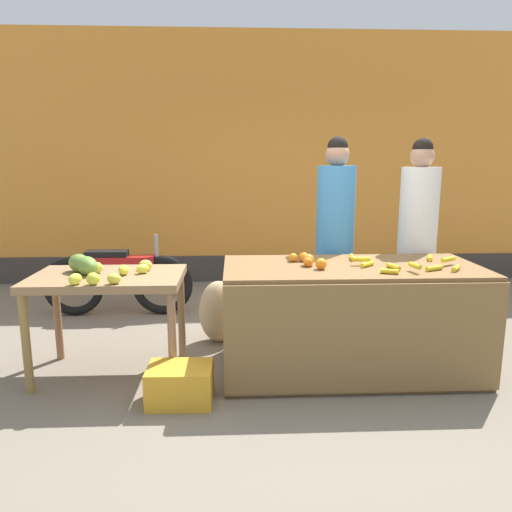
{
  "coord_description": "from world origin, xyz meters",
  "views": [
    {
      "loc": [
        -0.51,
        -3.56,
        1.62
      ],
      "look_at": [
        -0.34,
        0.15,
        0.9
      ],
      "focal_mm": 33.62,
      "sensor_mm": 36.0,
      "label": 1
    }
  ],
  "objects_px": {
    "vendor_woman_white_shirt": "(417,241)",
    "produce_sack": "(219,311)",
    "vendor_woman_blue_shirt": "(335,240)",
    "parked_motorcycle": "(117,279)",
    "produce_crate": "(180,384)"
  },
  "relations": [
    {
      "from": "vendor_woman_white_shirt",
      "to": "produce_sack",
      "type": "xyz_separation_m",
      "value": [
        -1.81,
        -0.02,
        -0.64
      ]
    },
    {
      "from": "produce_sack",
      "to": "vendor_woman_blue_shirt",
      "type": "bearing_deg",
      "value": 2.57
    },
    {
      "from": "parked_motorcycle",
      "to": "produce_crate",
      "type": "xyz_separation_m",
      "value": [
        0.88,
        -1.98,
        -0.27
      ]
    },
    {
      "from": "vendor_woman_blue_shirt",
      "to": "produce_crate",
      "type": "xyz_separation_m",
      "value": [
        -1.29,
        -1.19,
        -0.8
      ]
    },
    {
      "from": "vendor_woman_blue_shirt",
      "to": "vendor_woman_white_shirt",
      "type": "height_order",
      "value": "vendor_woman_blue_shirt"
    },
    {
      "from": "produce_crate",
      "to": "produce_sack",
      "type": "bearing_deg",
      "value": 78.52
    },
    {
      "from": "vendor_woman_white_shirt",
      "to": "produce_crate",
      "type": "height_order",
      "value": "vendor_woman_white_shirt"
    },
    {
      "from": "vendor_woman_white_shirt",
      "to": "parked_motorcycle",
      "type": "relative_size",
      "value": 1.15
    },
    {
      "from": "produce_sack",
      "to": "parked_motorcycle",
      "type": "bearing_deg",
      "value": 142.67
    },
    {
      "from": "vendor_woman_blue_shirt",
      "to": "parked_motorcycle",
      "type": "distance_m",
      "value": 2.37
    },
    {
      "from": "parked_motorcycle",
      "to": "produce_sack",
      "type": "bearing_deg",
      "value": -37.33
    },
    {
      "from": "vendor_woman_blue_shirt",
      "to": "produce_sack",
      "type": "bearing_deg",
      "value": -177.43
    },
    {
      "from": "vendor_woman_blue_shirt",
      "to": "produce_sack",
      "type": "distance_m",
      "value": 1.24
    },
    {
      "from": "produce_crate",
      "to": "produce_sack",
      "type": "relative_size",
      "value": 0.77
    },
    {
      "from": "vendor_woman_white_shirt",
      "to": "produce_crate",
      "type": "bearing_deg",
      "value": -150.45
    }
  ]
}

